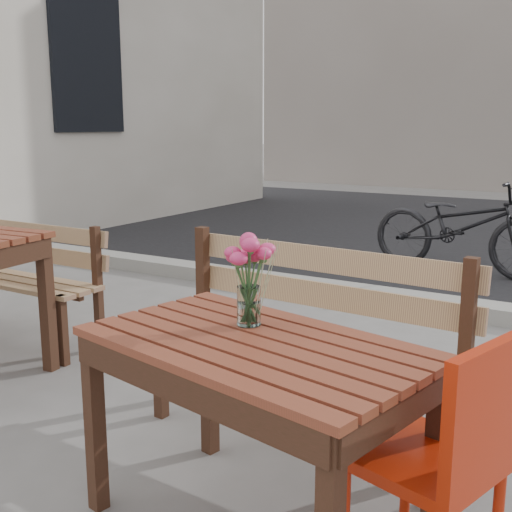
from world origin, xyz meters
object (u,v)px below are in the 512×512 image
at_px(main_table, 254,373).
at_px(main_vase, 249,268).
at_px(bicycle, 461,226).
at_px(red_chair, 448,449).

bearing_deg(main_table, main_vase, 139.22).
bearing_deg(bicycle, main_table, -168.17).
relative_size(main_vase, bicycle, 0.19).
bearing_deg(main_vase, bicycle, 93.59).
height_order(main_table, bicycle, bicycle).
height_order(red_chair, bicycle, bicycle).
distance_m(red_chair, main_vase, 0.86).
xyz_separation_m(main_table, bicycle, (-0.37, 4.45, -0.13)).
bearing_deg(red_chair, main_table, -71.11).
xyz_separation_m(red_chair, main_vase, (-0.74, 0.11, 0.43)).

